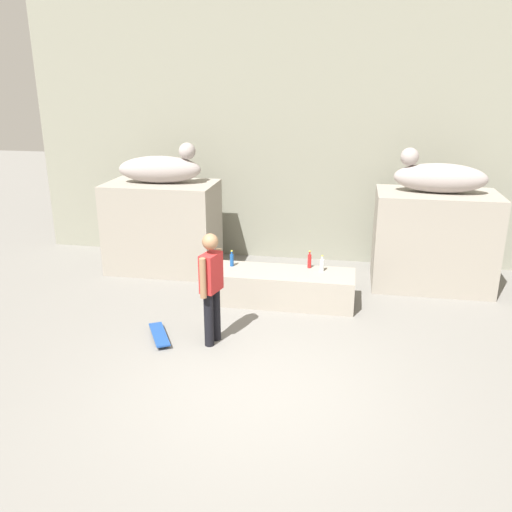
% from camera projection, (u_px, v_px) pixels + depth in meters
% --- Properties ---
extents(ground_plane, '(40.00, 40.00, 0.00)m').
position_uv_depth(ground_plane, '(254.00, 390.00, 6.69)').
color(ground_plane, slate).
extents(facade_wall, '(11.34, 0.60, 6.07)m').
position_uv_depth(facade_wall, '(303.00, 112.00, 10.85)').
color(facade_wall, gray).
rests_on(facade_wall, ground_plane).
extents(pedestal_left, '(2.13, 1.26, 1.77)m').
position_uv_depth(pedestal_left, '(163.00, 227.00, 10.63)').
color(pedestal_left, gray).
rests_on(pedestal_left, ground_plane).
extents(pedestal_right, '(2.13, 1.26, 1.77)m').
position_uv_depth(pedestal_right, '(433.00, 240.00, 9.77)').
color(pedestal_right, gray).
rests_on(pedestal_right, ground_plane).
extents(statue_reclining_left, '(1.65, 0.72, 0.78)m').
position_uv_depth(statue_reclining_left, '(162.00, 168.00, 10.26)').
color(statue_reclining_left, '#9E9390').
rests_on(statue_reclining_left, pedestal_left).
extents(statue_reclining_right, '(1.63, 0.67, 0.78)m').
position_uv_depth(statue_reclining_right, '(438.00, 177.00, 9.40)').
color(statue_reclining_right, '#9E9390').
rests_on(statue_reclining_right, pedestal_right).
extents(ledge_block, '(2.42, 0.84, 0.56)m').
position_uv_depth(ledge_block, '(283.00, 287.00, 9.21)').
color(ledge_block, gray).
rests_on(ledge_block, ground_plane).
extents(skater, '(0.29, 0.52, 1.67)m').
position_uv_depth(skater, '(211.00, 284.00, 7.60)').
color(skater, black).
rests_on(skater, ground_plane).
extents(skateboard, '(0.56, 0.80, 0.08)m').
position_uv_depth(skateboard, '(159.00, 335.00, 7.99)').
color(skateboard, navy).
rests_on(skateboard, ground_plane).
extents(bottle_blue, '(0.07, 0.07, 0.28)m').
position_uv_depth(bottle_blue, '(232.00, 260.00, 9.37)').
color(bottle_blue, '#194C99').
rests_on(bottle_blue, ledge_block).
extents(bottle_red, '(0.06, 0.06, 0.31)m').
position_uv_depth(bottle_red, '(309.00, 261.00, 9.28)').
color(bottle_red, red).
rests_on(bottle_red, ledge_block).
extents(bottle_clear, '(0.07, 0.07, 0.28)m').
position_uv_depth(bottle_clear, '(322.00, 265.00, 9.12)').
color(bottle_clear, silver).
rests_on(bottle_clear, ledge_block).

